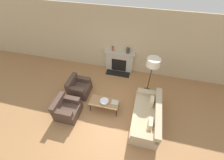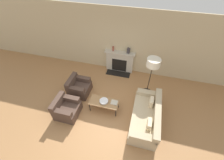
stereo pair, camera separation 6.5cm
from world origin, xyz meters
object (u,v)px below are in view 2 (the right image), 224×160
Objects in this scene: armchair_far at (79,87)px; bowl at (104,101)px; couch at (146,116)px; floor_lamp at (153,65)px; mantel_vase_left at (113,49)px; coffee_table at (104,102)px; fireplace at (120,62)px; armchair_near at (66,109)px; book at (114,102)px; mantel_vase_center_left at (128,51)px.

armchair_far is 2.63× the size of bowl.
armchair_far is (-2.80, 0.69, -0.00)m from couch.
floor_lamp reaches higher than mantel_vase_left.
couch is 1.86× the size of coffee_table.
fireplace is 1.30× the size of coffee_table.
mantel_vase_left is (0.98, 2.93, 0.86)m from armchair_near.
couch is at bearing -81.93° from armchair_near.
book is (0.32, -2.33, -0.07)m from fireplace.
mantel_vase_left is (-0.27, 2.40, 0.68)m from bowl.
coffee_table is at bearing -170.63° from book.
fireplace is 0.72m from mantel_vase_left.
fireplace is 5.87× the size of mantel_vase_center_left.
mantel_vase_left reaches higher than book.
bowl is at bearing -83.47° from mantel_vase_left.
coffee_table is (-0.05, -2.38, -0.11)m from fireplace.
book is 1.12× the size of mantel_vase_left.
fireplace is 2.25m from armchair_far.
fireplace is 0.82× the size of floor_lamp.
floor_lamp is (1.47, 1.27, 1.04)m from coffee_table.
bowl is (0.00, -0.01, 0.08)m from coffee_table.
floor_lamp is at bearing 40.91° from bowl.
mantel_vase_left reaches higher than armchair_near.
armchair_near is at bearing -114.02° from fireplace.
fireplace is 0.74m from mantel_vase_center_left.
armchair_far is at bearing -103.83° from couch.
mantel_vase_center_left is (-1.14, 2.53, 0.87)m from couch.
bowl is at bearing -94.75° from couch.
coffee_table is at bearing -99.64° from mantel_vase_center_left.
fireplace is 2.38m from coffee_table.
mantel_vase_left reaches higher than armchair_far.
mantel_vase_center_left reaches higher than armchair_far.
armchair_far is 1.38m from bowl.
fireplace is at bearing -24.02° from armchair_near.
floor_lamp is at bearing -37.87° from fireplace.
coffee_table is 2.20m from floor_lamp.
armchair_near is 1.73m from book.
armchair_far is 3.68× the size of mantel_vase_left.
fireplace reaches higher than book.
floor_lamp is 7.18× the size of mantel_vase_center_left.
couch is 6.39× the size of bowl.
couch is 2.91m from mantel_vase_center_left.
armchair_near is 3.46m from floor_lamp.
fireplace is 2.39m from bowl.
coffee_table is 0.63× the size of floor_lamp.
couch is at bearing -54.19° from mantel_vase_left.
couch is 2.88m from armchair_far.
floor_lamp is at bearing -32.76° from mantel_vase_left.
armchair_near reaches higher than coffee_table.
armchair_near is at bearing -119.51° from mantel_vase_center_left.
mantel_vase_left is (-0.27, 2.39, 0.76)m from coffee_table.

